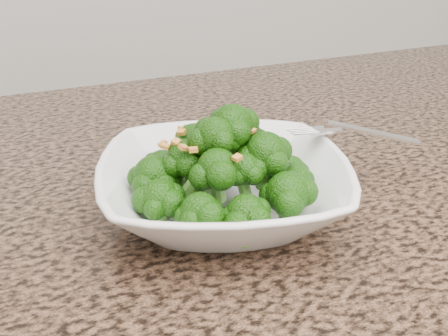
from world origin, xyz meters
name	(u,v)px	position (x,y,z in m)	size (l,w,h in m)	color
granite_counter	(216,246)	(0.00, 0.30, 0.89)	(1.64, 1.04, 0.03)	brown
bowl	(224,189)	(0.02, 0.33, 0.93)	(0.23, 0.23, 0.06)	white
broccoli_pile	(224,127)	(0.02, 0.33, 0.99)	(0.21, 0.21, 0.07)	#1A4F09
garlic_topping	(224,87)	(0.02, 0.33, 1.03)	(0.12, 0.12, 0.01)	gold
fork	(335,131)	(0.15, 0.34, 0.96)	(0.16, 0.03, 0.01)	silver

